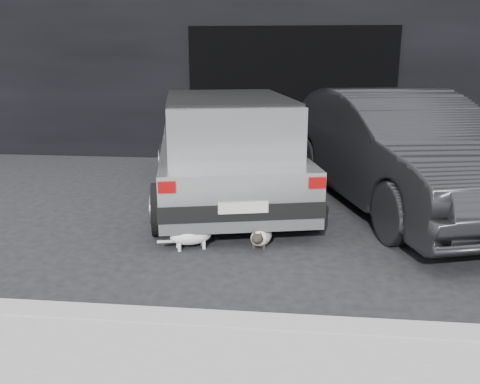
# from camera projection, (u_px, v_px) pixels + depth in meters

# --- Properties ---
(ground) EXTENTS (80.00, 80.00, 0.00)m
(ground) POSITION_uv_depth(u_px,v_px,m) (207.00, 222.00, 6.53)
(ground) COLOR black
(ground) RESTS_ON ground
(building_facade) EXTENTS (34.00, 4.00, 5.00)m
(building_facade) POSITION_uv_depth(u_px,v_px,m) (294.00, 35.00, 11.51)
(building_facade) COLOR black
(building_facade) RESTS_ON ground
(garage_opening) EXTENTS (4.00, 0.10, 2.60)m
(garage_opening) POSITION_uv_depth(u_px,v_px,m) (291.00, 96.00, 9.90)
(garage_opening) COLOR black
(garage_opening) RESTS_ON ground
(curb) EXTENTS (18.00, 0.25, 0.12)m
(curb) POSITION_uv_depth(u_px,v_px,m) (277.00, 328.00, 3.92)
(curb) COLOR gray
(curb) RESTS_ON ground
(silver_hatchback) EXTENTS (2.78, 4.47, 1.53)m
(silver_hatchback) POSITION_uv_depth(u_px,v_px,m) (226.00, 144.00, 7.30)
(silver_hatchback) COLOR #A6A8AB
(silver_hatchback) RESTS_ON ground
(second_car) EXTENTS (3.08, 5.18, 1.61)m
(second_car) POSITION_uv_depth(u_px,v_px,m) (398.00, 150.00, 7.05)
(second_car) COLOR black
(second_car) RESTS_ON ground
(cat_siamese) EXTENTS (0.29, 0.68, 0.24)m
(cat_siamese) POSITION_uv_depth(u_px,v_px,m) (261.00, 237.00, 5.72)
(cat_siamese) COLOR beige
(cat_siamese) RESTS_ON ground
(cat_white) EXTENTS (0.64, 0.38, 0.32)m
(cat_white) POSITION_uv_depth(u_px,v_px,m) (194.00, 235.00, 5.64)
(cat_white) COLOR white
(cat_white) RESTS_ON ground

